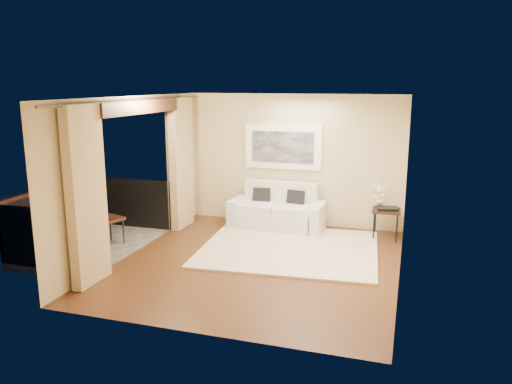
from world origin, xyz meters
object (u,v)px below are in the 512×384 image
at_px(balcony_chair_far, 103,214).
at_px(ice_bucket, 73,200).
at_px(bistro_table, 78,211).
at_px(sofa, 278,212).
at_px(balcony_chair_near, 87,215).
at_px(side_table, 386,212).
at_px(orchid, 380,195).

relative_size(balcony_chair_far, ice_bucket, 5.23).
bearing_deg(ice_bucket, bistro_table, -32.91).
relative_size(sofa, bistro_table, 2.88).
xyz_separation_m(bistro_table, balcony_chair_near, (0.31, -0.15, -0.01)).
bearing_deg(side_table, ice_bucket, -162.32).
bearing_deg(balcony_chair_far, bistro_table, 7.56).
bearing_deg(side_table, balcony_chair_near, -158.43).
relative_size(side_table, orchid, 1.18).
bearing_deg(balcony_chair_near, bistro_table, 159.06).
height_order(side_table, orchid, orchid).
xyz_separation_m(balcony_chair_far, ice_bucket, (-0.77, 0.21, 0.16)).
distance_m(side_table, balcony_chair_far, 5.27).
height_order(bistro_table, balcony_chair_near, balcony_chair_near).
relative_size(side_table, bistro_table, 0.85).
xyz_separation_m(orchid, balcony_chair_far, (-4.72, -2.16, -0.20)).
relative_size(bistro_table, balcony_chair_near, 0.67).
distance_m(sofa, ice_bucket, 3.98).
distance_m(side_table, orchid, 0.37).
height_order(orchid, ice_bucket, orchid).
relative_size(sofa, balcony_chair_far, 1.83).
bearing_deg(orchid, sofa, -178.32).
xyz_separation_m(side_table, balcony_chair_near, (-5.18, -2.05, 0.06)).
relative_size(sofa, ice_bucket, 9.60).
distance_m(balcony_chair_far, balcony_chair_near, 0.31).
xyz_separation_m(balcony_chair_near, ice_bucket, (-0.46, 0.25, 0.19)).
bearing_deg(ice_bucket, balcony_chair_near, -28.11).
xyz_separation_m(orchid, balcony_chair_near, (-5.03, -2.19, -0.24)).
distance_m(sofa, balcony_chair_far, 3.44).
bearing_deg(sofa, side_table, -1.22).
xyz_separation_m(side_table, ice_bucket, (-5.64, -1.80, 0.26)).
relative_size(sofa, side_table, 3.38).
height_order(side_table, balcony_chair_far, balcony_chair_far).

